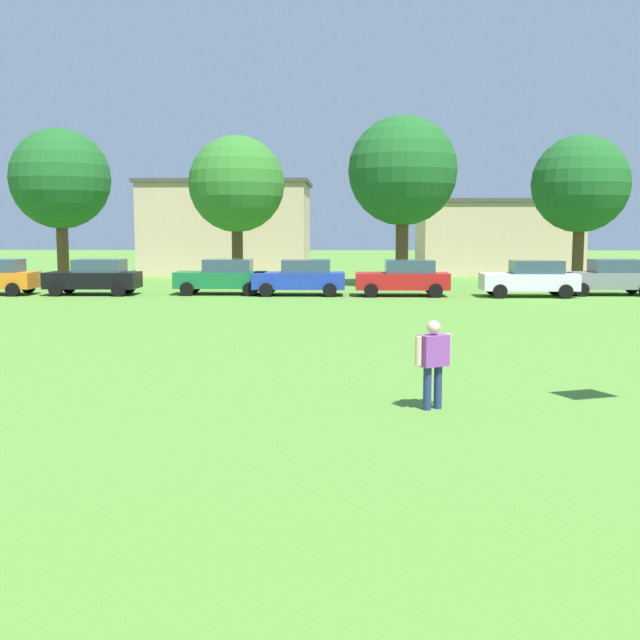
% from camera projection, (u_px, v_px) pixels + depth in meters
% --- Properties ---
extents(ground_plane, '(160.00, 160.00, 0.00)m').
position_uv_depth(ground_plane, '(255.00, 314.00, 29.26)').
color(ground_plane, '#568C33').
extents(adult_bystander, '(0.66, 0.51, 1.58)m').
position_uv_depth(adult_bystander, '(433.00, 357.00, 13.90)').
color(adult_bystander, navy).
rests_on(adult_bystander, ground).
extents(parked_car_black_1, '(4.30, 2.02, 1.68)m').
position_uv_depth(parked_car_black_1, '(95.00, 277.00, 37.37)').
color(parked_car_black_1, black).
rests_on(parked_car_black_1, ground).
extents(parked_car_green_2, '(4.30, 2.02, 1.68)m').
position_uv_depth(parked_car_green_2, '(223.00, 276.00, 37.62)').
color(parked_car_green_2, '#196B38').
rests_on(parked_car_green_2, ground).
extents(parked_car_blue_3, '(4.30, 2.02, 1.68)m').
position_uv_depth(parked_car_blue_3, '(301.00, 277.00, 37.10)').
color(parked_car_blue_3, '#1E38AD').
rests_on(parked_car_blue_3, ground).
extents(parked_car_red_4, '(4.30, 2.02, 1.68)m').
position_uv_depth(parked_car_red_4, '(404.00, 278.00, 36.79)').
color(parked_car_red_4, red).
rests_on(parked_car_red_4, ground).
extents(parked_car_white_5, '(4.30, 2.02, 1.68)m').
position_uv_depth(parked_car_white_5, '(530.00, 278.00, 36.31)').
color(parked_car_white_5, white).
rests_on(parked_car_white_5, ground).
extents(parked_car_gray_6, '(4.30, 2.02, 1.68)m').
position_uv_depth(parked_car_gray_6, '(610.00, 277.00, 37.25)').
color(parked_car_gray_6, slate).
rests_on(parked_car_gray_6, ground).
extents(tree_far_left, '(5.53, 5.53, 8.62)m').
position_uv_depth(tree_far_left, '(60.00, 179.00, 43.95)').
color(tree_far_left, brown).
rests_on(tree_far_left, ground).
extents(tree_left, '(5.20, 5.20, 8.11)m').
position_uv_depth(tree_left, '(237.00, 185.00, 42.88)').
color(tree_left, brown).
rests_on(tree_left, ground).
extents(tree_center_left, '(5.84, 5.84, 9.11)m').
position_uv_depth(tree_center_left, '(403.00, 171.00, 42.33)').
color(tree_center_left, brown).
rests_on(tree_center_left, ground).
extents(tree_center_right, '(5.18, 5.18, 8.07)m').
position_uv_depth(tree_center_right, '(580.00, 184.00, 42.28)').
color(tree_center_right, brown).
rests_on(tree_center_right, ground).
extents(house_left, '(10.77, 7.67, 5.02)m').
position_uv_depth(house_left, '(495.00, 237.00, 54.47)').
color(house_left, beige).
rests_on(house_left, ground).
extents(house_right, '(11.40, 8.56, 6.30)m').
position_uv_depth(house_right, '(228.00, 227.00, 54.96)').
color(house_right, beige).
rests_on(house_right, ground).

